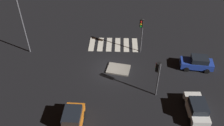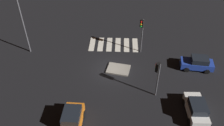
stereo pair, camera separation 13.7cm
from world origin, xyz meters
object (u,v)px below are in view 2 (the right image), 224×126
traffic_light_south (142,28)px  car_white (196,109)px  car_blue (197,63)px  car_orange (72,121)px  traffic_island (118,69)px  traffic_light_west (158,72)px  street_lamp (21,14)px

traffic_light_south → car_white: bearing=68.8°
car_blue → car_orange: 15.74m
traffic_island → traffic_light_west: traffic_light_west is taller
traffic_island → street_lamp: bearing=-15.5°
car_orange → car_white: bearing=100.6°
traffic_island → traffic_light_south: bearing=-126.3°
traffic_light_west → car_white: bearing=-174.7°
car_white → traffic_light_west: size_ratio=0.94×
car_orange → traffic_light_south: traffic_light_south is taller
car_blue → traffic_light_west: (5.32, 4.41, 2.33)m
car_white → traffic_light_west: (3.61, -2.46, 2.31)m
car_white → car_blue: 7.08m
car_orange → street_lamp: bearing=-145.5°
car_orange → street_lamp: (7.41, -11.26, 4.43)m
traffic_island → car_blue: car_blue is taller
car_blue → car_orange: size_ratio=0.95×
traffic_light_south → street_lamp: (14.05, 0.48, 1.79)m
traffic_island → car_white: bearing=139.9°
car_orange → traffic_light_south: bearing=151.7°
car_white → car_orange: (11.37, 1.88, 0.04)m
car_white → street_lamp: size_ratio=0.50×
car_white → traffic_light_south: (4.73, -9.86, 2.68)m
car_blue → traffic_light_west: 7.29m
traffic_island → car_orange: car_orange is taller
car_blue → street_lamp: size_ratio=0.49×
traffic_light_south → street_lamp: 14.17m
traffic_light_west → traffic_light_south: (1.12, -7.40, 0.38)m
traffic_light_west → street_lamp: bearing=15.1°
street_lamp → car_orange: bearing=123.3°
traffic_light_south → car_blue: bearing=108.3°
traffic_island → traffic_light_west: 6.14m
traffic_island → traffic_light_south: traffic_light_south is taller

